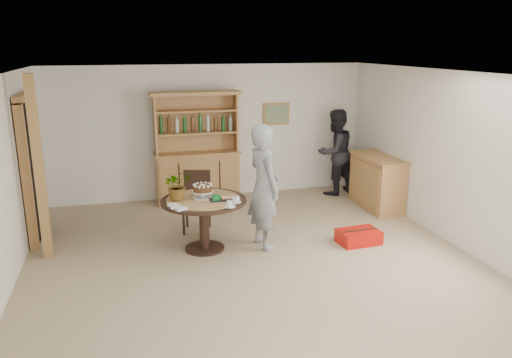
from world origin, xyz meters
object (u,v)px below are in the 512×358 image
at_px(hutch, 197,165).
at_px(dining_table, 204,209).
at_px(red_suitcase, 359,237).
at_px(sideboard, 377,182).
at_px(adult_person, 335,152).
at_px(dining_chair, 197,197).
at_px(teen_boy, 264,187).

bearing_deg(hutch, dining_table, -96.40).
bearing_deg(red_suitcase, sideboard, 49.66).
relative_size(dining_table, red_suitcase, 1.91).
relative_size(adult_person, red_suitcase, 2.64).
relative_size(hutch, red_suitcase, 3.24).
distance_m(sideboard, dining_chair, 3.29).
relative_size(hutch, sideboard, 1.62).
bearing_deg(sideboard, dining_chair, -175.21).
xyz_separation_m(dining_table, teen_boy, (0.85, -0.10, 0.30)).
distance_m(dining_table, red_suitcase, 2.32).
distance_m(sideboard, adult_person, 1.13).
distance_m(sideboard, red_suitcase, 1.85).
distance_m(dining_chair, teen_boy, 1.30).
xyz_separation_m(sideboard, dining_chair, (-3.28, -0.27, 0.06)).
bearing_deg(hutch, adult_person, -5.20).
xyz_separation_m(sideboard, red_suitcase, (-1.07, -1.47, -0.37)).
relative_size(teen_boy, red_suitcase, 2.86).
height_order(teen_boy, adult_person, teen_boy).
distance_m(dining_table, teen_boy, 0.91).
xyz_separation_m(hutch, sideboard, (3.04, -1.24, -0.22)).
bearing_deg(teen_boy, dining_table, 73.05).
xyz_separation_m(dining_chair, adult_person, (2.89, 1.27, 0.30)).
bearing_deg(red_suitcase, adult_person, 70.26).
bearing_deg(dining_table, sideboard, 18.44).
height_order(sideboard, red_suitcase, sideboard).
height_order(dining_table, dining_chair, dining_chair).
relative_size(dining_table, adult_person, 0.72).
xyz_separation_m(adult_person, red_suitcase, (-0.68, -2.47, -0.73)).
bearing_deg(hutch, teen_boy, -76.49).
relative_size(hutch, dining_chair, 2.16).
bearing_deg(sideboard, red_suitcase, -125.92).
bearing_deg(adult_person, teen_boy, 25.75).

